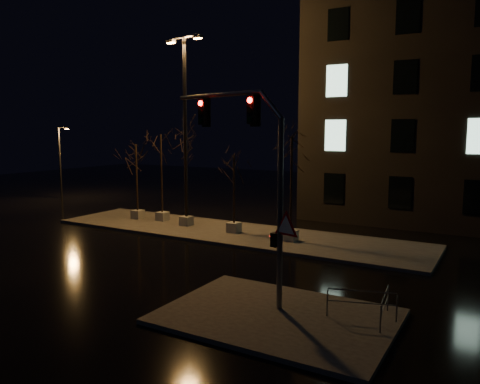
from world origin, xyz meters
The scene contains 13 objects.
ground centered at (0.00, 0.00, 0.00)m, with size 90.00×90.00×0.00m, color black.
median centered at (0.00, 6.00, 0.07)m, with size 22.00×5.00×0.15m, color #3E3D38.
sidewalk_corner centered at (7.50, -3.50, 0.07)m, with size 7.00×5.00×0.15m, color #3E3D38.
tree_0 centered at (-7.18, 6.34, 3.88)m, with size 1.80×1.80×4.91m.
tree_1 centered at (-5.34, 6.58, 4.38)m, with size 1.80×1.80×5.57m.
tree_2 centered at (-3.15, 6.14, 4.32)m, with size 1.80×1.80×5.49m.
tree_3 centered at (0.32, 5.93, 3.53)m, with size 1.80×1.80×4.45m.
tree_4 centered at (3.89, 5.63, 4.32)m, with size 1.80×1.80×5.50m.
traffic_signal_mast centered at (6.26, -2.76, 4.70)m, with size 5.50×1.56×6.93m.
streetlight_main centered at (-3.31, 6.39, 6.53)m, with size 2.76×0.73×11.05m.
streetlight_far centered at (-19.88, 10.82, 3.35)m, with size 1.20×0.33×6.09m.
guard_rail_a centered at (9.86, -2.57, 0.73)m, with size 1.99×0.64×0.90m.
guard_rail_b centered at (10.50, -2.39, 0.71)m, with size 0.24×1.82×0.86m.
Camera 1 is at (13.46, -16.09, 5.81)m, focal length 35.00 mm.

